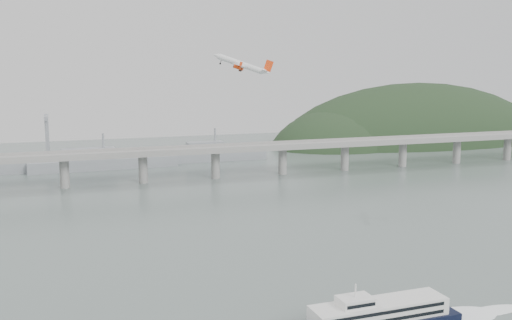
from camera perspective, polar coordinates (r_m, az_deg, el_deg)
name	(u,v)px	position (r m, az deg, el deg)	size (l,w,h in m)	color
ground	(304,277)	(228.27, 4.57, -11.06)	(900.00, 900.00, 0.00)	#576562
bridge	(185,155)	(409.77, -6.75, 0.50)	(800.00, 22.00, 23.90)	gray
headland	(427,158)	(652.87, 15.99, 0.14)	(365.00, 155.00, 156.00)	black
ferry	(379,317)	(187.35, 11.60, -14.46)	(83.56, 15.26, 15.77)	black
airliner	(242,65)	(313.23, -1.34, 9.06)	(29.62, 28.20, 12.76)	white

